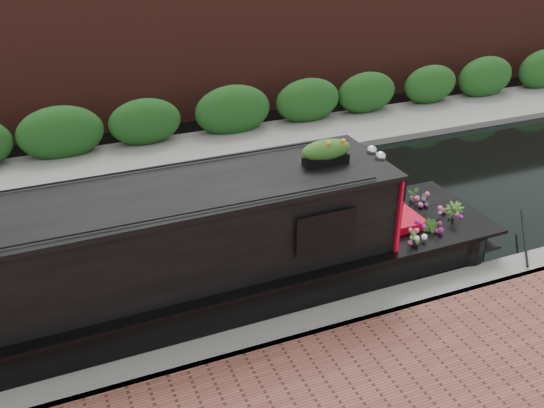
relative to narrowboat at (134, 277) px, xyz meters
name	(u,v)px	position (x,y,z in m)	size (l,w,h in m)	color
ground	(208,240)	(1.75, 1.99, -0.84)	(80.00, 80.00, 0.00)	black
near_bank_coping	(272,344)	(1.75, -1.31, -0.84)	(40.00, 0.60, 0.50)	gray
far_bank_path	(159,161)	(1.75, 6.19, -0.84)	(40.00, 2.40, 0.34)	gray
far_hedge	(151,148)	(1.75, 7.09, -0.84)	(40.00, 1.10, 2.80)	#1D4E1A
far_brick_wall	(135,123)	(1.75, 9.19, -0.84)	(40.00, 1.00, 8.00)	#50221B
narrowboat	(134,277)	(0.00, 0.00, 0.00)	(12.11, 2.26, 2.83)	black
rope_fender	(475,233)	(6.58, 0.00, -0.68)	(0.33, 0.33, 0.38)	#836445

